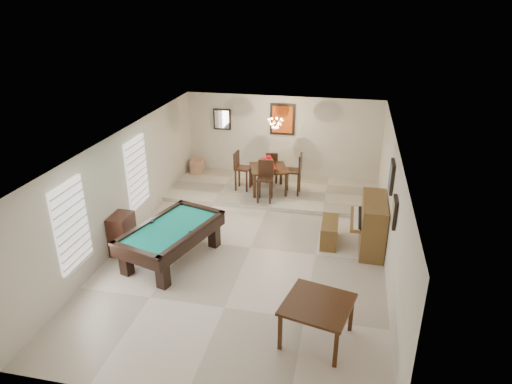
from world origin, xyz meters
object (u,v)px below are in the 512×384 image
at_px(upright_piano, 366,224).
at_px(dining_chair_east, 293,174).
at_px(apothecary_chest, 122,234).
at_px(dining_chair_north, 272,167).
at_px(piano_bench, 329,232).
at_px(chandelier, 276,120).
at_px(pool_table, 172,244).
at_px(square_table, 317,321).
at_px(flower_vase, 269,159).
at_px(dining_chair_south, 265,182).
at_px(corner_bench, 197,166).
at_px(dining_chair_west, 243,171).
at_px(dining_table, 268,177).

xyz_separation_m(upright_piano, dining_chair_east, (-2.02, 2.47, 0.11)).
relative_size(apothecary_chest, dining_chair_north, 0.96).
bearing_deg(piano_bench, upright_piano, -5.14).
height_order(upright_piano, chandelier, chandelier).
distance_m(pool_table, dining_chair_north, 4.84).
xyz_separation_m(pool_table, square_table, (3.32, -1.90, -0.02)).
xyz_separation_m(square_table, upright_piano, (0.83, 3.30, 0.23)).
xyz_separation_m(flower_vase, dining_chair_south, (0.04, -0.72, -0.40)).
distance_m(upright_piano, apothecary_chest, 5.52).
xyz_separation_m(dining_chair_south, dining_chair_north, (-0.06, 1.45, -0.09)).
relative_size(dining_chair_north, corner_bench, 2.03).
bearing_deg(chandelier, piano_bench, -55.60).
xyz_separation_m(dining_chair_west, dining_chair_east, (1.46, 0.00, 0.03)).
xyz_separation_m(dining_chair_south, dining_chair_east, (0.68, 0.68, 0.03)).
relative_size(dining_chair_north, dining_chair_west, 0.85).
height_order(dining_chair_north, corner_bench, dining_chair_north).
bearing_deg(pool_table, piano_bench, 40.61).
bearing_deg(dining_chair_west, apothecary_chest, 158.20).
distance_m(upright_piano, dining_chair_east, 3.19).
bearing_deg(square_table, apothecary_chest, 156.60).
distance_m(upright_piano, corner_bench, 6.32).
height_order(pool_table, corner_bench, pool_table).
bearing_deg(dining_chair_south, upright_piano, -36.05).
bearing_deg(dining_chair_east, pool_table, -28.28).
height_order(pool_table, dining_chair_south, dining_chair_south).
xyz_separation_m(pool_table, chandelier, (1.57, 4.03, 1.81)).
height_order(square_table, dining_chair_west, dining_chair_west).
distance_m(dining_chair_south, dining_chair_east, 0.96).
relative_size(pool_table, flower_vase, 9.43).
bearing_deg(upright_piano, dining_chair_south, 146.46).
distance_m(upright_piano, piano_bench, 0.89).
bearing_deg(dining_chair_east, apothecary_chest, -40.58).
height_order(piano_bench, dining_chair_north, dining_chair_north).
relative_size(dining_chair_west, dining_chair_east, 0.95).
bearing_deg(dining_chair_east, dining_chair_south, -44.29).
xyz_separation_m(square_table, flower_vase, (-1.91, 5.81, 0.72)).
distance_m(flower_vase, corner_bench, 2.80).
xyz_separation_m(flower_vase, dining_chair_west, (-0.74, -0.04, -0.40)).
height_order(apothecary_chest, corner_bench, apothecary_chest).
bearing_deg(dining_chair_south, dining_chair_north, 89.95).
bearing_deg(dining_chair_south, pool_table, -116.98).
xyz_separation_m(dining_table, corner_bench, (-2.51, 1.01, -0.21)).
xyz_separation_m(piano_bench, dining_table, (-1.91, 2.44, 0.27)).
xyz_separation_m(upright_piano, corner_bench, (-5.24, 3.52, -0.27)).
bearing_deg(dining_chair_south, square_table, -72.32).
xyz_separation_m(dining_table, flower_vase, (0.00, 0.00, 0.55)).
bearing_deg(dining_chair_west, dining_chair_north, -38.77).
xyz_separation_m(dining_chair_west, chandelier, (0.90, 0.17, 1.51)).
height_order(pool_table, dining_chair_east, dining_chair_east).
height_order(dining_chair_north, chandelier, chandelier).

